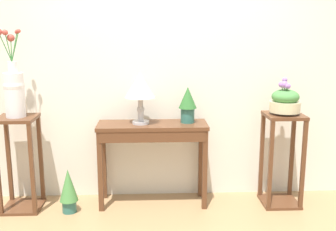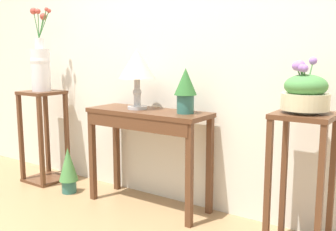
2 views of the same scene
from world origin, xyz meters
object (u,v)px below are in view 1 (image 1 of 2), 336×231
object	(u,v)px
console_table	(152,138)
potted_plant_on_console	(188,103)
flower_vase_tall_left	(14,89)
pedestal_stand_right	(282,160)
table_lamp	(140,87)
pedestal_stand_left	(20,164)
planter_bowl_wide_right	(285,101)
potted_plant_floor	(69,189)

from	to	relation	value
console_table	potted_plant_on_console	distance (m)	0.47
flower_vase_tall_left	pedestal_stand_right	distance (m)	2.56
potted_plant_on_console	flower_vase_tall_left	size ratio (longest dim) A/B	0.43
table_lamp	pedestal_stand_left	distance (m)	1.32
planter_bowl_wide_right	potted_plant_floor	size ratio (longest dim) A/B	0.80
console_table	potted_plant_on_console	bearing A→B (deg)	8.24
pedestal_stand_left	planter_bowl_wide_right	bearing A→B (deg)	-0.00
console_table	table_lamp	world-z (taller)	table_lamp
table_lamp	pedestal_stand_right	xyz separation A→B (m)	(1.34, -0.06, -0.70)
table_lamp	pedestal_stand_right	distance (m)	1.51
console_table	flower_vase_tall_left	size ratio (longest dim) A/B	1.31
table_lamp	pedestal_stand_right	size ratio (longest dim) A/B	0.54
pedestal_stand_left	potted_plant_floor	distance (m)	0.51
table_lamp	potted_plant_on_console	xyz separation A→B (m)	(0.44, 0.03, -0.15)
flower_vase_tall_left	table_lamp	bearing A→B (deg)	3.06
pedestal_stand_left	pedestal_stand_right	size ratio (longest dim) A/B	1.00
pedestal_stand_right	potted_plant_floor	distance (m)	2.02
potted_plant_on_console	pedestal_stand_right	size ratio (longest dim) A/B	0.38
pedestal_stand_left	planter_bowl_wide_right	world-z (taller)	planter_bowl_wide_right
potted_plant_on_console	potted_plant_floor	size ratio (longest dim) A/B	0.81
console_table	flower_vase_tall_left	world-z (taller)	flower_vase_tall_left
potted_plant_floor	flower_vase_tall_left	bearing A→B (deg)	166.79
table_lamp	planter_bowl_wide_right	distance (m)	1.34
console_table	pedestal_stand_left	xyz separation A→B (m)	(-1.23, -0.04, -0.22)
pedestal_stand_left	pedestal_stand_right	world-z (taller)	pedestal_stand_right
pedestal_stand_left	planter_bowl_wide_right	distance (m)	2.52
pedestal_stand_right	potted_plant_floor	xyz separation A→B (m)	(-2.00, -0.11, -0.22)
planter_bowl_wide_right	potted_plant_on_console	bearing A→B (deg)	174.27
pedestal_stand_right	potted_plant_floor	bearing A→B (deg)	-176.99
pedestal_stand_right	pedestal_stand_left	bearing A→B (deg)	-179.98
console_table	pedestal_stand_right	world-z (taller)	pedestal_stand_right
planter_bowl_wide_right	table_lamp	bearing A→B (deg)	177.31
potted_plant_on_console	planter_bowl_wide_right	world-z (taller)	planter_bowl_wide_right
potted_plant_on_console	potted_plant_floor	distance (m)	1.36
table_lamp	planter_bowl_wide_right	world-z (taller)	table_lamp
table_lamp	flower_vase_tall_left	distance (m)	1.13
pedestal_stand_left	potted_plant_floor	xyz separation A→B (m)	(0.45, -0.10, -0.22)
table_lamp	planter_bowl_wide_right	xyz separation A→B (m)	(1.34, -0.06, -0.13)
pedestal_stand_left	pedestal_stand_right	xyz separation A→B (m)	(2.46, 0.00, 0.00)
planter_bowl_wide_right	pedestal_stand_left	bearing A→B (deg)	180.00
flower_vase_tall_left	pedestal_stand_left	bearing A→B (deg)	-54.76
table_lamp	pedestal_stand_left	xyz separation A→B (m)	(-1.12, -0.06, -0.70)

